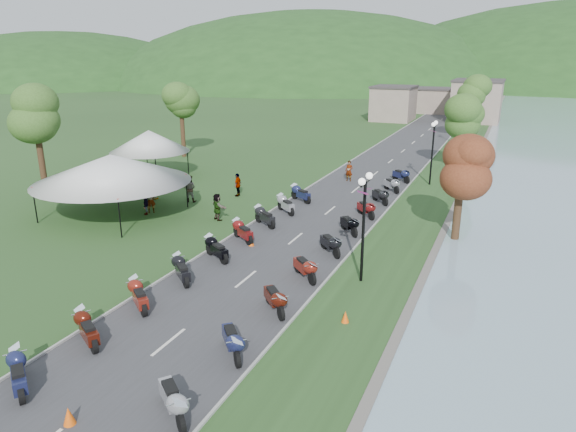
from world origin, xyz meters
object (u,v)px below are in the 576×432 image
at_px(pedestrian_b, 190,202).
at_px(pedestrian_c, 146,214).
at_px(pedestrian_a, 152,213).
at_px(vendor_tent_main, 113,185).

bearing_deg(pedestrian_b, pedestrian_c, 61.90).
relative_size(pedestrian_a, pedestrian_b, 0.87).
xyz_separation_m(vendor_tent_main, pedestrian_b, (2.70, 4.56, -2.00)).
relative_size(vendor_tent_main, pedestrian_b, 3.45).
xyz_separation_m(pedestrian_b, pedestrian_c, (-0.95, -3.77, 0.00)).
xyz_separation_m(pedestrian_a, pedestrian_b, (0.85, 3.26, 0.00)).
bearing_deg(vendor_tent_main, pedestrian_c, 24.36).
xyz_separation_m(pedestrian_a, pedestrian_c, (-0.09, -0.51, 0.00)).
height_order(pedestrian_a, pedestrian_b, pedestrian_b).
bearing_deg(pedestrian_c, pedestrian_a, 129.89).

